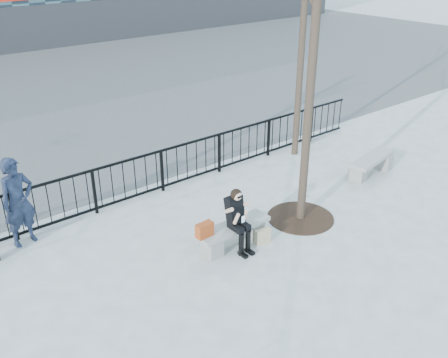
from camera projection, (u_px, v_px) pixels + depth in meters
ground at (233, 245)px, 10.31m from camera, size 120.00×120.00×0.00m
street_surface at (5, 89)px, 20.84m from camera, size 60.00×23.00×0.01m
railing at (155, 173)px, 12.18m from camera, size 14.00×0.06×1.10m
tree_grate at (300, 218)px, 11.30m from camera, size 1.50×1.50×0.02m
bench_main at (233, 233)px, 10.18m from camera, size 1.65×0.46×0.49m
bench_second at (372, 164)px, 13.26m from camera, size 1.69×0.47×0.50m
seated_woman at (238, 220)px, 9.91m from camera, size 0.50×0.64×1.34m
handbag at (205, 230)px, 9.65m from camera, size 0.36×0.18×0.29m
shopping_bag at (263, 236)px, 10.33m from camera, size 0.36×0.19×0.32m
standing_man at (18, 202)px, 10.01m from camera, size 0.77×0.58×1.90m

